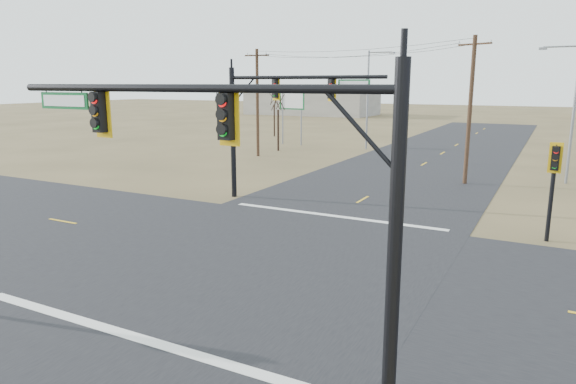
{
  "coord_description": "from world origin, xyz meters",
  "views": [
    {
      "loc": [
        10.17,
        -17.2,
        6.99
      ],
      "look_at": [
        0.61,
        1.0,
        2.62
      ],
      "focal_mm": 32.0,
      "sensor_mm": 36.0,
      "label": 1
    }
  ],
  "objects_px": {
    "utility_pole_far": "(257,102)",
    "pedestal_signal_ne": "(554,170)",
    "bare_tree_a": "(278,100)",
    "highway_sign": "(292,107)",
    "bare_tree_b": "(274,97)",
    "mast_arm_near": "(242,154)",
    "streetlight_c": "(370,95)",
    "utility_pole_near": "(470,109)",
    "mast_arm_far": "(272,106)",
    "streetlight_a": "(571,106)"
  },
  "relations": [
    {
      "from": "mast_arm_far",
      "to": "bare_tree_b",
      "type": "xyz_separation_m",
      "value": [
        -18.76,
        33.74,
        -0.48
      ]
    },
    {
      "from": "mast_arm_near",
      "to": "highway_sign",
      "type": "xyz_separation_m",
      "value": [
        -20.99,
        43.18,
        -1.15
      ]
    },
    {
      "from": "utility_pole_far",
      "to": "bare_tree_b",
      "type": "relative_size",
      "value": 1.57
    },
    {
      "from": "bare_tree_b",
      "to": "mast_arm_near",
      "type": "bearing_deg",
      "value": -61.52
    },
    {
      "from": "utility_pole_far",
      "to": "pedestal_signal_ne",
      "type": "bearing_deg",
      "value": -34.63
    },
    {
      "from": "utility_pole_far",
      "to": "bare_tree_a",
      "type": "bearing_deg",
      "value": 92.11
    },
    {
      "from": "pedestal_signal_ne",
      "to": "streetlight_c",
      "type": "height_order",
      "value": "streetlight_c"
    },
    {
      "from": "utility_pole_near",
      "to": "highway_sign",
      "type": "relative_size",
      "value": 1.68
    },
    {
      "from": "utility_pole_far",
      "to": "streetlight_c",
      "type": "xyz_separation_m",
      "value": [
        7.8,
        10.08,
        0.54
      ]
    },
    {
      "from": "mast_arm_near",
      "to": "mast_arm_far",
      "type": "relative_size",
      "value": 1.11
    },
    {
      "from": "pedestal_signal_ne",
      "to": "streetlight_a",
      "type": "bearing_deg",
      "value": 90.1
    },
    {
      "from": "mast_arm_far",
      "to": "utility_pole_near",
      "type": "distance_m",
      "value": 14.54
    },
    {
      "from": "utility_pole_far",
      "to": "streetlight_a",
      "type": "distance_m",
      "value": 26.53
    },
    {
      "from": "utility_pole_near",
      "to": "bare_tree_b",
      "type": "height_order",
      "value": "utility_pole_near"
    },
    {
      "from": "mast_arm_near",
      "to": "mast_arm_far",
      "type": "height_order",
      "value": "mast_arm_far"
    },
    {
      "from": "streetlight_a",
      "to": "streetlight_c",
      "type": "distance_m",
      "value": 22.17
    },
    {
      "from": "utility_pole_far",
      "to": "streetlight_a",
      "type": "relative_size",
      "value": 1.05
    },
    {
      "from": "highway_sign",
      "to": "bare_tree_b",
      "type": "relative_size",
      "value": 0.93
    },
    {
      "from": "utility_pole_near",
      "to": "bare_tree_b",
      "type": "xyz_separation_m",
      "value": [
        -28.13,
        22.62,
        -0.07
      ]
    },
    {
      "from": "utility_pole_far",
      "to": "highway_sign",
      "type": "distance_m",
      "value": 10.2
    },
    {
      "from": "mast_arm_far",
      "to": "bare_tree_a",
      "type": "distance_m",
      "value": 23.65
    },
    {
      "from": "mast_arm_far",
      "to": "bare_tree_a",
      "type": "relative_size",
      "value": 1.45
    },
    {
      "from": "streetlight_a",
      "to": "bare_tree_b",
      "type": "bearing_deg",
      "value": 150.28
    },
    {
      "from": "streetlight_a",
      "to": "streetlight_c",
      "type": "bearing_deg",
      "value": 146.81
    },
    {
      "from": "bare_tree_a",
      "to": "utility_pole_far",
      "type": "bearing_deg",
      "value": -87.89
    },
    {
      "from": "bare_tree_b",
      "to": "highway_sign",
      "type": "bearing_deg",
      "value": -48.63
    },
    {
      "from": "highway_sign",
      "to": "bare_tree_b",
      "type": "bearing_deg",
      "value": 134.21
    },
    {
      "from": "utility_pole_far",
      "to": "bare_tree_a",
      "type": "xyz_separation_m",
      "value": [
        -0.16,
        4.41,
        0.08
      ]
    },
    {
      "from": "mast_arm_near",
      "to": "utility_pole_near",
      "type": "distance_m",
      "value": 27.8
    },
    {
      "from": "highway_sign",
      "to": "bare_tree_b",
      "type": "height_order",
      "value": "bare_tree_b"
    },
    {
      "from": "mast_arm_far",
      "to": "utility_pole_far",
      "type": "distance_m",
      "value": 19.78
    },
    {
      "from": "bare_tree_b",
      "to": "streetlight_a",
      "type": "bearing_deg",
      "value": -29.19
    },
    {
      "from": "pedestal_signal_ne",
      "to": "streetlight_c",
      "type": "bearing_deg",
      "value": 125.19
    },
    {
      "from": "streetlight_c",
      "to": "bare_tree_b",
      "type": "relative_size",
      "value": 1.59
    },
    {
      "from": "streetlight_a",
      "to": "bare_tree_b",
      "type": "distance_m",
      "value": 39.27
    },
    {
      "from": "mast_arm_near",
      "to": "bare_tree_a",
      "type": "height_order",
      "value": "mast_arm_near"
    },
    {
      "from": "mast_arm_near",
      "to": "bare_tree_b",
      "type": "height_order",
      "value": "mast_arm_near"
    },
    {
      "from": "highway_sign",
      "to": "streetlight_c",
      "type": "xyz_separation_m",
      "value": [
        9.25,
        0.04,
        1.52
      ]
    },
    {
      "from": "pedestal_signal_ne",
      "to": "streetlight_c",
      "type": "xyz_separation_m",
      "value": [
        -18.04,
        27.93,
        2.52
      ]
    },
    {
      "from": "mast_arm_far",
      "to": "pedestal_signal_ne",
      "type": "xyz_separation_m",
      "value": [
        14.9,
        -1.38,
        -2.39
      ]
    },
    {
      "from": "utility_pole_near",
      "to": "mast_arm_far",
      "type": "bearing_deg",
      "value": -130.11
    },
    {
      "from": "mast_arm_near",
      "to": "bare_tree_a",
      "type": "relative_size",
      "value": 1.61
    },
    {
      "from": "bare_tree_b",
      "to": "streetlight_c",
      "type": "bearing_deg",
      "value": -24.72
    },
    {
      "from": "mast_arm_near",
      "to": "bare_tree_b",
      "type": "xyz_separation_m",
      "value": [
        -27.35,
        50.41,
        -0.24
      ]
    },
    {
      "from": "mast_arm_near",
      "to": "streetlight_a",
      "type": "distance_m",
      "value": 32.02
    },
    {
      "from": "mast_arm_far",
      "to": "bare_tree_b",
      "type": "height_order",
      "value": "mast_arm_far"
    },
    {
      "from": "pedestal_signal_ne",
      "to": "bare_tree_a",
      "type": "xyz_separation_m",
      "value": [
        -26.0,
        22.26,
        2.05
      ]
    },
    {
      "from": "mast_arm_near",
      "to": "streetlight_c",
      "type": "distance_m",
      "value": 44.79
    },
    {
      "from": "bare_tree_b",
      "to": "utility_pole_near",
      "type": "bearing_deg",
      "value": -38.81
    },
    {
      "from": "mast_arm_near",
      "to": "bare_tree_b",
      "type": "relative_size",
      "value": 1.67
    }
  ]
}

